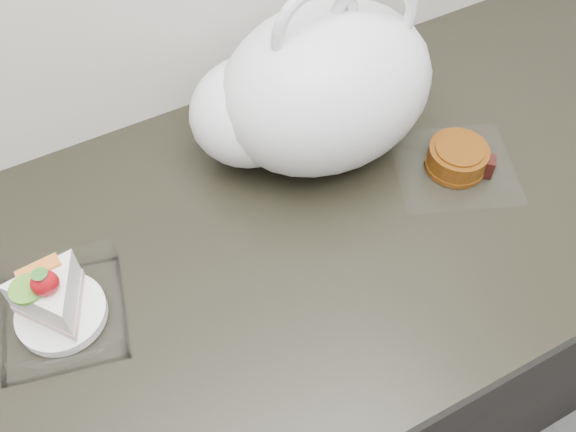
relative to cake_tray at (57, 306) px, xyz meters
The scene contains 4 objects.
counter 0.56m from the cake_tray, ahead, with size 2.04×0.64×0.90m.
cake_tray is the anchor object (origin of this frame).
mooncake_wrap 0.61m from the cake_tray, ahead, with size 0.23×0.23×0.04m.
plastic_bag 0.46m from the cake_tray, 14.87° to the left, with size 0.38×0.28×0.30m.
Camera 1 is at (-0.20, 1.22, 1.65)m, focal length 40.00 mm.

